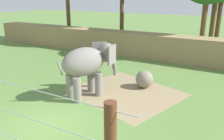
# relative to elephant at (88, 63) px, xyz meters

# --- Properties ---
(ground_plane) EXTENTS (120.00, 120.00, 0.00)m
(ground_plane) POSITION_rel_elephant_xyz_m (0.28, -3.36, -1.80)
(ground_plane) COLOR #5B7F3D
(dirt_patch) EXTENTS (6.65, 6.18, 0.01)m
(dirt_patch) POSITION_rel_elephant_xyz_m (1.55, 1.29, -1.80)
(dirt_patch) COLOR #937F5B
(dirt_patch) RESTS_ON ground
(embankment_wall) EXTENTS (36.00, 1.80, 2.06)m
(embankment_wall) POSITION_rel_elephant_xyz_m (0.28, 9.20, -0.77)
(embankment_wall) COLOR #997F56
(embankment_wall) RESTS_ON ground
(elephant) EXTENTS (2.24, 3.47, 2.72)m
(elephant) POSITION_rel_elephant_xyz_m (0.00, 0.00, 0.00)
(elephant) COLOR gray
(elephant) RESTS_ON ground
(enrichment_ball) EXTENTS (1.02, 1.02, 1.02)m
(enrichment_ball) POSITION_rel_elephant_xyz_m (2.17, 2.50, -1.29)
(enrichment_ball) COLOR gray
(enrichment_ball) RESTS_ON ground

